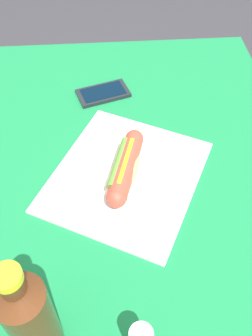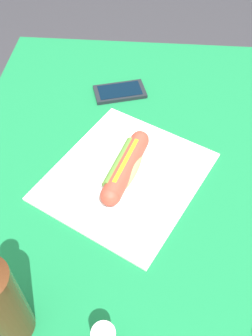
# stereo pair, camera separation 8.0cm
# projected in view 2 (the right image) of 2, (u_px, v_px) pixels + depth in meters

# --- Properties ---
(ground_plane) EXTENTS (6.00, 6.00, 0.00)m
(ground_plane) POSITION_uv_depth(u_px,v_px,m) (128.00, 323.00, 1.37)
(ground_plane) COLOR #2D2D33
(ground_plane) RESTS_ON ground
(dining_table) EXTENTS (1.19, 0.78, 0.76)m
(dining_table) POSITION_uv_depth(u_px,v_px,m) (129.00, 236.00, 0.89)
(dining_table) COLOR brown
(dining_table) RESTS_ON ground
(paper_wrapper) EXTENTS (0.43, 0.41, 0.01)m
(paper_wrapper) POSITION_uv_depth(u_px,v_px,m) (126.00, 176.00, 0.82)
(paper_wrapper) COLOR silver
(paper_wrapper) RESTS_ON dining_table
(hot_dog) EXTENTS (0.20, 0.09, 0.05)m
(hot_dog) POSITION_uv_depth(u_px,v_px,m) (126.00, 167.00, 0.80)
(hot_dog) COLOR tan
(hot_dog) RESTS_ON paper_wrapper
(cell_phone) EXTENTS (0.11, 0.15, 0.01)m
(cell_phone) POSITION_uv_depth(u_px,v_px,m) (120.00, 92.00, 1.00)
(cell_phone) COLOR black
(cell_phone) RESTS_ON dining_table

